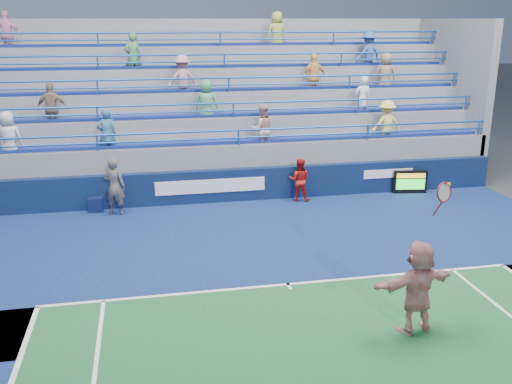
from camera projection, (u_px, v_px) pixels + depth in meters
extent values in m
plane|color=#333538|center=(288.00, 285.00, 13.04)|extent=(120.00, 120.00, 0.00)
cube|color=navy|center=(268.00, 248.00, 15.10)|extent=(18.00, 8.40, 0.02)
cube|color=white|center=(288.00, 284.00, 13.03)|extent=(11.00, 0.10, 0.01)
cube|color=white|center=(289.00, 286.00, 12.94)|extent=(0.08, 0.30, 0.01)
cube|color=#0A183B|center=(240.00, 185.00, 18.98)|extent=(18.00, 0.30, 1.10)
cube|color=white|center=(211.00, 186.00, 18.63)|extent=(3.60, 0.02, 0.45)
cube|color=white|center=(388.00, 174.00, 19.76)|extent=(1.80, 0.02, 0.30)
cube|color=slate|center=(227.00, 164.00, 21.75)|extent=(18.00, 5.60, 1.10)
cube|color=slate|center=(227.00, 154.00, 21.64)|extent=(18.00, 5.60, 1.85)
cube|color=navy|center=(237.00, 141.00, 19.15)|extent=(17.40, 0.45, 0.10)
cylinder|color=#1E51A2|center=(238.00, 130.00, 18.64)|extent=(18.00, 0.07, 0.07)
cube|color=slate|center=(225.00, 142.00, 22.00)|extent=(18.00, 4.60, 2.60)
cube|color=navy|center=(232.00, 114.00, 19.87)|extent=(17.40, 0.45, 0.10)
cylinder|color=#1E51A2|center=(233.00, 103.00, 19.36)|extent=(18.00, 0.07, 0.07)
cube|color=slate|center=(223.00, 130.00, 22.36)|extent=(18.00, 3.60, 3.35)
cube|color=navy|center=(227.00, 89.00, 20.59)|extent=(17.40, 0.45, 0.10)
cylinder|color=#1E51A2|center=(229.00, 78.00, 20.08)|extent=(18.00, 0.07, 0.07)
cube|color=slate|center=(221.00, 118.00, 22.72)|extent=(18.00, 2.60, 4.10)
cube|color=navy|center=(223.00, 66.00, 21.31)|extent=(17.40, 0.45, 0.10)
cylinder|color=#1E51A2|center=(224.00, 54.00, 20.80)|extent=(18.00, 0.07, 0.07)
cube|color=slate|center=(219.00, 107.00, 23.08)|extent=(18.00, 1.60, 4.85)
cube|color=navy|center=(219.00, 44.00, 22.03)|extent=(17.40, 0.45, 0.10)
cylinder|color=#1E51A2|center=(220.00, 32.00, 21.52)|extent=(18.00, 0.07, 0.07)
imported|color=silver|center=(9.00, 138.00, 17.70)|extent=(0.92, 0.70, 1.70)
imported|color=#469A61|center=(207.00, 104.00, 19.59)|extent=(0.91, 0.68, 1.70)
imported|color=#F39DC2|center=(8.00, 35.00, 20.49)|extent=(1.06, 0.62, 1.70)
imported|color=#2C6485|center=(107.00, 135.00, 18.25)|extent=(0.68, 0.51, 1.70)
imported|color=silver|center=(362.00, 100.00, 20.65)|extent=(0.67, 0.49, 1.70)
imported|color=#3B8248|center=(133.00, 57.00, 20.59)|extent=(0.71, 0.57, 1.70)
imported|color=#DC978E|center=(262.00, 129.00, 19.20)|extent=(0.86, 0.69, 1.70)
imported|color=#FFB563|center=(314.00, 77.00, 21.09)|extent=(1.05, 0.58, 1.70)
imported|color=#C27D8F|center=(183.00, 80.00, 20.18)|extent=(1.18, 0.79, 1.70)
imported|color=#C4C74D|center=(277.00, 34.00, 22.35)|extent=(0.94, 0.73, 1.70)
imported|color=#907160|center=(385.00, 76.00, 21.61)|extent=(0.91, 0.68, 1.70)
imported|color=#FBE761|center=(386.00, 125.00, 20.04)|extent=(1.15, 0.72, 1.70)
imported|color=#89735B|center=(52.00, 108.00, 18.65)|extent=(1.01, 0.45, 1.70)
imported|color=#335899|center=(368.00, 54.00, 22.27)|extent=(1.23, 0.91, 1.70)
cube|color=black|center=(410.00, 182.00, 19.80)|extent=(1.18, 0.30, 0.82)
cube|color=gold|center=(412.00, 176.00, 19.66)|extent=(1.00, 0.02, 0.16)
cube|color=#19E533|center=(411.00, 184.00, 19.75)|extent=(1.00, 0.02, 0.37)
cube|color=#0D143F|center=(96.00, 204.00, 17.99)|extent=(0.46, 0.46, 0.46)
cube|color=#0D143F|center=(95.00, 190.00, 18.06)|extent=(0.46, 0.06, 0.36)
imported|color=silver|center=(418.00, 287.00, 10.86)|extent=(1.81, 0.87, 1.87)
torus|color=maroon|center=(444.00, 192.00, 10.38)|extent=(0.39, 0.22, 0.38)
cylinder|color=maroon|center=(437.00, 209.00, 10.45)|extent=(0.08, 0.21, 0.34)
sphere|color=#BDD130|center=(449.00, 184.00, 10.30)|extent=(0.07, 0.07, 0.07)
imported|color=#151A3B|center=(114.00, 186.00, 17.51)|extent=(0.76, 0.61, 1.81)
imported|color=#AD1713|center=(299.00, 180.00, 18.89)|extent=(0.85, 0.76, 1.45)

